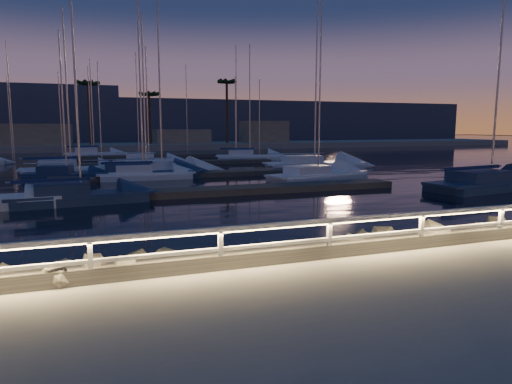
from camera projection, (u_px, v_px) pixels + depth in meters
ground at (392, 250)px, 12.89m from camera, size 400.00×400.00×0.00m
harbor_water at (184, 175)px, 42.12m from camera, size 400.00×440.00×0.60m
guard_rail at (391, 224)px, 12.76m from camera, size 44.11×0.12×1.06m
riprap at (328, 249)px, 13.70m from camera, size 39.22×2.80×1.39m
floating_docks at (181, 168)px, 43.23m from camera, size 22.00×36.00×0.40m
far_shore at (138, 144)px, 81.80m from camera, size 160.00×14.00×5.20m
palm_left at (88, 86)px, 75.86m from camera, size 3.00×3.00×11.20m
palm_center at (149, 96)px, 80.32m from camera, size 3.00×3.00×9.70m
palm_right at (227, 85)px, 83.74m from camera, size 3.00×3.00×12.20m
distant_hills at (38, 122)px, 129.39m from camera, size 230.00×37.50×18.00m
sailboat_b at (77, 196)px, 24.24m from camera, size 7.52×2.95×12.49m
sailboat_c at (140, 172)px, 36.05m from camera, size 9.40×3.24×15.72m
sailboat_d at (488, 182)px, 29.61m from camera, size 10.21×4.37×16.73m
sailboat_e at (65, 175)px, 34.95m from camera, size 6.78×3.39×11.18m
sailboat_f at (144, 174)px, 35.39m from camera, size 7.47×2.49×12.59m
sailboat_g at (159, 171)px, 37.48m from camera, size 9.70×4.87×15.86m
sailboat_h at (316, 175)px, 34.78m from camera, size 8.95×4.60×14.58m
sailboat_j at (69, 169)px, 38.92m from camera, size 8.24×2.65×13.92m
sailboat_k at (248, 156)px, 56.09m from camera, size 8.48×5.20×13.97m
sailboat_l at (312, 164)px, 44.24m from camera, size 10.17×4.14×16.72m
sailboat_m at (93, 154)px, 61.11m from camera, size 7.66×2.59×12.96m
sailboat_n at (147, 161)px, 49.18m from camera, size 7.59×4.06×12.46m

